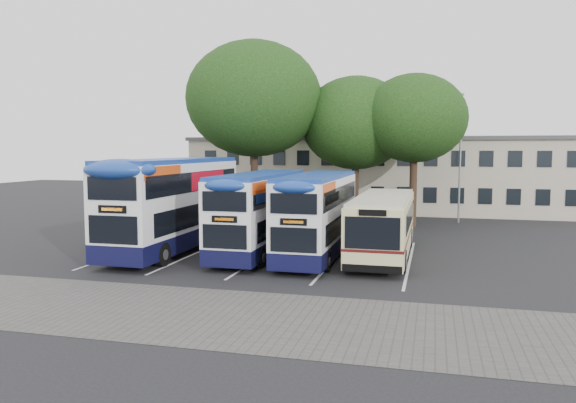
# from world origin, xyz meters

# --- Properties ---
(ground) EXTENTS (120.00, 120.00, 0.00)m
(ground) POSITION_xyz_m (0.00, 0.00, 0.00)
(ground) COLOR black
(ground) RESTS_ON ground
(paving_strip) EXTENTS (40.00, 6.00, 0.01)m
(paving_strip) POSITION_xyz_m (-2.00, -5.00, 0.01)
(paving_strip) COLOR #595654
(paving_strip) RESTS_ON ground
(bay_lines) EXTENTS (14.12, 11.00, 0.01)m
(bay_lines) POSITION_xyz_m (-3.75, 5.00, 0.01)
(bay_lines) COLOR silver
(bay_lines) RESTS_ON ground
(depot_building) EXTENTS (32.40, 8.40, 6.20)m
(depot_building) POSITION_xyz_m (0.00, 26.99, 3.15)
(depot_building) COLOR beige
(depot_building) RESTS_ON ground
(lamp_post) EXTENTS (0.25, 1.05, 9.06)m
(lamp_post) POSITION_xyz_m (6.00, 19.97, 5.08)
(lamp_post) COLOR gray
(lamp_post) RESTS_ON ground
(tree_left) EXTENTS (9.43, 9.43, 12.69)m
(tree_left) POSITION_xyz_m (-7.96, 16.29, 8.67)
(tree_left) COLOR black
(tree_left) RESTS_ON ground
(tree_mid) EXTENTS (7.69, 7.69, 10.32)m
(tree_mid) POSITION_xyz_m (-1.16, 18.52, 7.03)
(tree_mid) COLOR black
(tree_mid) RESTS_ON ground
(tree_right) EXTENTS (6.94, 6.94, 10.22)m
(tree_right) POSITION_xyz_m (2.91, 17.35, 7.24)
(tree_right) COLOR black
(tree_right) RESTS_ON ground
(bus_dd_left) EXTENTS (2.76, 11.36, 4.74)m
(bus_dd_left) POSITION_xyz_m (-8.62, 5.05, 2.61)
(bus_dd_left) COLOR black
(bus_dd_left) RESTS_ON ground
(bus_dd_mid) EXTENTS (2.35, 9.70, 4.04)m
(bus_dd_mid) POSITION_xyz_m (-4.10, 5.32, 2.23)
(bus_dd_mid) COLOR black
(bus_dd_mid) RESTS_ON ground
(bus_dd_right) EXTENTS (2.34, 9.65, 4.02)m
(bus_dd_right) POSITION_xyz_m (-1.14, 5.25, 2.21)
(bus_dd_right) COLOR black
(bus_dd_right) RESTS_ON ground
(bus_single) EXTENTS (2.55, 10.03, 2.99)m
(bus_single) POSITION_xyz_m (1.93, 6.13, 1.69)
(bus_single) COLOR beige
(bus_single) RESTS_ON ground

